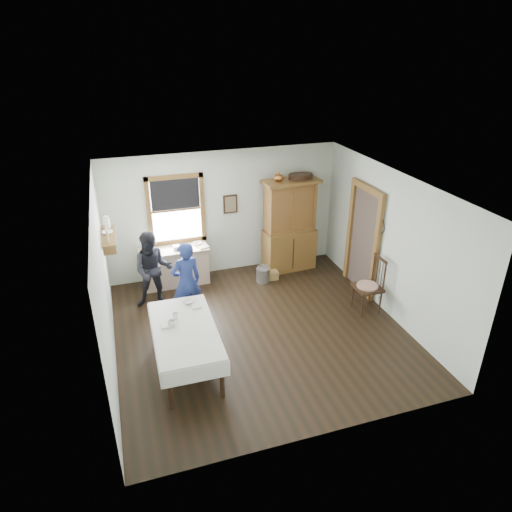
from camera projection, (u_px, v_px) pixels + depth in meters
name	position (u px, v px, depth m)	size (l,w,h in m)	color
room	(260.00, 264.00, 7.60)	(5.01, 5.01, 2.70)	black
window	(176.00, 206.00, 9.31)	(1.18, 0.07, 1.48)	white
doorway	(363.00, 237.00, 9.09)	(0.09, 1.14, 2.22)	#4B3C35
wall_shelf	(108.00, 234.00, 8.17)	(0.24, 1.00, 0.44)	brown
framed_picture	(230.00, 204.00, 9.66)	(0.30, 0.04, 0.40)	#311C11
rug_beater	(382.00, 220.00, 8.37)	(0.27, 0.27, 0.01)	black
work_counter	(175.00, 266.00, 9.57)	(1.42, 0.54, 0.81)	tan
china_hutch	(290.00, 226.00, 9.96)	(1.21, 0.57, 2.06)	brown
dining_table	(186.00, 348.00, 7.13)	(0.99, 1.87, 0.75)	silver
spindle_chair	(368.00, 285.00, 8.55)	(0.51, 0.51, 1.12)	#311C11
pail	(263.00, 275.00, 9.76)	(0.29, 0.29, 0.31)	#97999F
wicker_basket	(271.00, 275.00, 9.89)	(0.30, 0.21, 0.18)	olive
woman_blue	(187.00, 285.00, 8.25)	(0.52, 0.34, 1.43)	navy
figure_dark	(153.00, 273.00, 8.67)	(0.69, 0.54, 1.42)	black
table_cup_a	(172.00, 323.00, 6.99)	(0.13, 0.13, 0.10)	white
table_cup_b	(175.00, 316.00, 7.20)	(0.10, 0.10, 0.09)	white
table_bowl	(189.00, 301.00, 7.62)	(0.22, 0.22, 0.06)	white
counter_book	(198.00, 247.00, 9.44)	(0.18, 0.24, 0.02)	#70634B
counter_bowl	(197.00, 244.00, 9.56)	(0.19, 0.19, 0.06)	white
shelf_bowl	(108.00, 232.00, 8.17)	(0.22, 0.22, 0.05)	white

